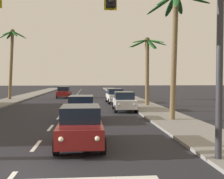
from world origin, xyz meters
TOP-DOWN VIEW (x-y plane):
  - ground_plane at (0.00, 0.00)m, footprint 220.00×220.00m
  - sidewalk_right at (7.80, 20.00)m, footprint 3.20×110.00m
  - lane_markings at (0.46, 19.89)m, footprint 4.28×88.52m
  - traffic_signal_mast at (3.10, 0.70)m, footprint 11.15×0.41m
  - sedan_lead_at_stop_bar at (1.87, 3.50)m, footprint 1.98×4.46m
  - sedan_third_in_queue at (1.69, 10.67)m, footprint 1.99×4.47m
  - sedan_oncoming_far at (-1.52, 33.50)m, footprint 2.02×4.48m
  - sedan_parked_nearest_kerb at (5.30, 16.11)m, footprint 2.02×4.48m
  - sedan_parked_mid_kerb at (5.21, 23.99)m, footprint 2.07×4.50m
  - palm_left_third at (-7.98, 29.66)m, footprint 3.61×3.40m
  - palm_right_second at (7.87, 9.79)m, footprint 4.07×4.11m
  - palm_right_third at (8.11, 19.82)m, footprint 3.87×3.51m

SIDE VIEW (x-z plane):
  - ground_plane at x=0.00m, z-range 0.00..0.00m
  - lane_markings at x=0.46m, z-range 0.00..0.01m
  - sidewalk_right at x=7.80m, z-range 0.00..0.14m
  - sedan_lead_at_stop_bar at x=1.87m, z-range 0.01..1.69m
  - sedan_third_in_queue at x=1.69m, z-range 0.01..1.69m
  - sedan_oncoming_far at x=-1.52m, z-range 0.01..1.69m
  - sedan_parked_nearest_kerb at x=5.30m, z-range 0.01..1.69m
  - sedan_parked_mid_kerb at x=5.21m, z-range 0.01..1.69m
  - traffic_signal_mast at x=3.10m, z-range 1.43..8.57m
  - palm_right_third at x=8.11m, z-range 1.48..8.52m
  - palm_right_second at x=7.87m, z-range 1.76..10.37m
  - palm_left_third at x=-7.98m, z-range 1.44..10.80m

